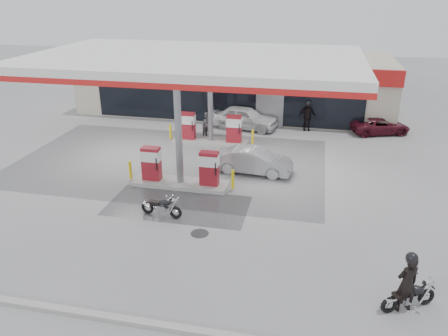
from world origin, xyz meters
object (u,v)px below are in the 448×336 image
(hatchback_silver, at_px, (253,161))
(parked_car_right, at_px, (380,126))
(biker_walking, at_px, (307,117))
(pump_island_near, at_px, (180,171))
(parked_motorcycle, at_px, (162,207))
(main_motorcycle, at_px, (409,297))
(sedan_white, at_px, (245,118))
(attendant, at_px, (207,125))
(biker_main, at_px, (407,284))
(parked_car_left, at_px, (171,105))
(pump_island_far, at_px, (211,132))

(hatchback_silver, relative_size, parked_car_right, 1.05)
(hatchback_silver, bearing_deg, biker_walking, -12.72)
(pump_island_near, height_order, parked_motorcycle, pump_island_near)
(main_motorcycle, xyz_separation_m, sedan_white, (-7.55, 15.91, 0.32))
(attendant, height_order, biker_walking, biker_walking)
(biker_main, relative_size, parked_car_right, 0.50)
(pump_island_near, bearing_deg, attendant, 93.72)
(hatchback_silver, xyz_separation_m, parked_car_left, (-7.62, 9.80, -0.08))
(pump_island_near, bearing_deg, pump_island_far, 90.00)
(attendant, xyz_separation_m, parked_car_right, (10.46, 3.00, -0.29))
(pump_island_far, height_order, parked_car_left, pump_island_far)
(pump_island_near, bearing_deg, parked_car_right, 45.00)
(biker_main, relative_size, attendant, 1.15)
(pump_island_far, relative_size, biker_walking, 2.83)
(hatchback_silver, bearing_deg, parked_motorcycle, 154.90)
(pump_island_near, distance_m, biker_main, 11.18)
(hatchback_silver, bearing_deg, pump_island_far, 43.96)
(pump_island_far, bearing_deg, main_motorcycle, -54.59)
(hatchback_silver, height_order, biker_walking, biker_walking)
(pump_island_near, relative_size, attendant, 3.23)
(biker_main, xyz_separation_m, sedan_white, (-7.38, 16.00, -0.18))
(parked_motorcycle, height_order, hatchback_silver, hatchback_silver)
(sedan_white, xyz_separation_m, biker_walking, (3.96, 0.47, 0.18))
(pump_island_far, xyz_separation_m, parked_car_right, (10.00, 4.00, -0.20))
(pump_island_near, relative_size, biker_walking, 2.83)
(main_motorcycle, relative_size, sedan_white, 0.38)
(parked_motorcycle, relative_size, sedan_white, 0.42)
(parked_motorcycle, bearing_deg, main_motorcycle, -16.04)
(biker_walking, bearing_deg, biker_main, -87.07)
(pump_island_far, bearing_deg, pump_island_near, -90.00)
(attendant, bearing_deg, parked_motorcycle, -152.90)
(main_motorcycle, xyz_separation_m, attendant, (-9.49, 13.71, 0.38))
(main_motorcycle, height_order, parked_motorcycle, parked_motorcycle)
(parked_motorcycle, xyz_separation_m, hatchback_silver, (2.96, 5.20, 0.22))
(attendant, relative_size, hatchback_silver, 0.41)
(parked_motorcycle, bearing_deg, sedan_white, 90.39)
(pump_island_far, xyz_separation_m, parked_motorcycle, (0.16, -9.00, -0.30))
(main_motorcycle, height_order, attendant, attendant)
(parked_car_left, xyz_separation_m, biker_walking, (9.95, -2.33, 0.35))
(parked_motorcycle, relative_size, parked_car_right, 0.50)
(pump_island_far, xyz_separation_m, hatchback_silver, (3.12, -3.80, -0.08))
(sedan_white, bearing_deg, parked_car_right, -75.27)
(main_motorcycle, distance_m, parked_car_right, 16.74)
(attendant, bearing_deg, hatchback_silver, -119.72)
(biker_main, distance_m, biker_walking, 16.82)
(parked_motorcycle, height_order, biker_walking, biker_walking)
(main_motorcycle, relative_size, attendant, 1.04)
(biker_main, relative_size, parked_car_left, 0.48)
(main_motorcycle, bearing_deg, biker_walking, 74.15)
(pump_island_near, xyz_separation_m, biker_main, (8.87, -6.80, 0.21))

